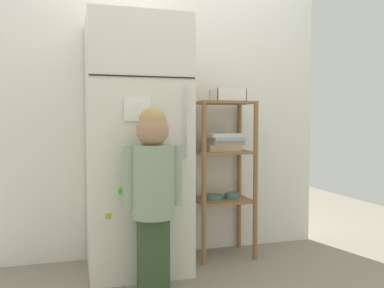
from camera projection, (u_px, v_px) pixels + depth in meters
The scene contains 6 objects.
ground_plane at pixel (172, 266), 2.93m from camera, with size 6.00×6.00×0.00m, color gray.
kitchen_wall_back at pixel (161, 111), 3.19m from camera, with size 2.63×0.03×2.24m, color silver.
refrigerator at pixel (137, 146), 2.84m from camera, with size 0.68×0.60×1.74m.
child_standing at pixel (153, 181), 2.45m from camera, with size 0.36×0.27×1.12m.
pantry_shelf_unit at pixel (223, 160), 3.14m from camera, with size 0.44×0.35×1.19m.
fruit_bin at pixel (228, 97), 3.11m from camera, with size 0.23×0.19×0.09m.
Camera 1 is at (-0.67, -2.80, 1.03)m, focal length 38.18 mm.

